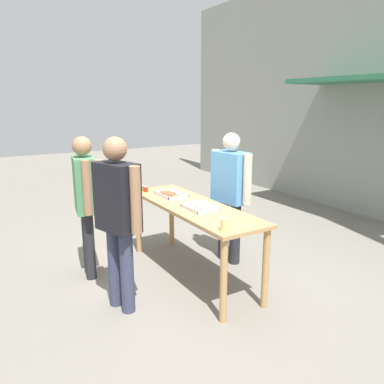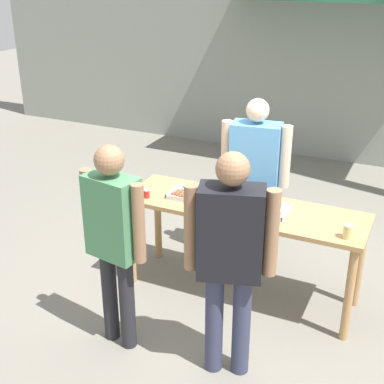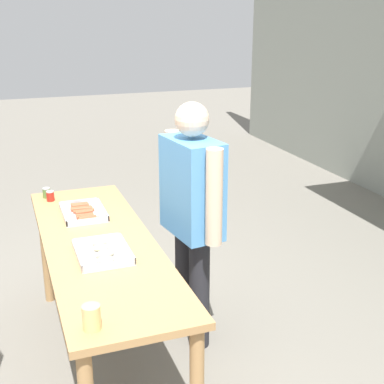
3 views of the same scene
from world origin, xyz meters
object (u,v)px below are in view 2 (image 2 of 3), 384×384
object	(u,v)px
food_tray_buns	(266,209)
person_customer_with_cup	(230,250)
beer_cup	(348,232)
condiment_jar_ketchup	(146,194)
person_customer_holding_hotdog	(114,232)
food_tray_sausages	(192,196)
person_server_behind_table	(255,169)
condiment_jar_mustard	(137,193)

from	to	relation	value
food_tray_buns	person_customer_with_cup	distance (m)	0.98
beer_cup	person_customer_with_cup	xyz separation A→B (m)	(-0.66, -0.79, 0.09)
food_tray_buns	beer_cup	bearing A→B (deg)	-14.60
condiment_jar_ketchup	person_customer_holding_hotdog	size ratio (longest dim) A/B	0.05
person_customer_holding_hotdog	person_customer_with_cup	bearing A→B (deg)	-166.20
food_tray_sausages	person_server_behind_table	distance (m)	0.76
food_tray_buns	person_server_behind_table	world-z (taller)	person_server_behind_table
food_tray_sausages	condiment_jar_ketchup	world-z (taller)	condiment_jar_ketchup
condiment_jar_mustard	condiment_jar_ketchup	xyz separation A→B (m)	(0.08, 0.02, 0.00)
food_tray_buns	condiment_jar_mustard	xyz separation A→B (m)	(-1.14, -0.20, 0.02)
person_customer_with_cup	food_tray_sausages	bearing A→B (deg)	-69.67
condiment_jar_ketchup	person_customer_with_cup	xyz separation A→B (m)	(1.11, -0.79, 0.11)
person_customer_with_cup	condiment_jar_mustard	bearing A→B (deg)	-49.99
person_customer_holding_hotdog	food_tray_buns	bearing A→B (deg)	-119.46
condiment_jar_mustard	person_server_behind_table	world-z (taller)	person_server_behind_table
condiment_jar_ketchup	food_tray_sausages	bearing A→B (deg)	26.31
food_tray_buns	person_customer_holding_hotdog	size ratio (longest dim) A/B	0.23
condiment_jar_mustard	person_customer_with_cup	size ratio (longest dim) A/B	0.04
person_server_behind_table	person_customer_with_cup	size ratio (longest dim) A/B	0.96
condiment_jar_ketchup	person_customer_with_cup	distance (m)	1.37
person_server_behind_table	person_customer_with_cup	distance (m)	1.68
food_tray_sausages	person_server_behind_table	xyz separation A→B (m)	(0.36, 0.66, 0.09)
food_tray_buns	food_tray_sausages	bearing A→B (deg)	179.92
condiment_jar_mustard	food_tray_sausages	bearing A→B (deg)	24.02
food_tray_buns	beer_cup	size ratio (longest dim) A/B	3.41
food_tray_buns	condiment_jar_ketchup	xyz separation A→B (m)	(-1.06, -0.18, 0.02)
beer_cup	person_customer_holding_hotdog	xyz separation A→B (m)	(-1.56, -0.85, 0.06)
beer_cup	person_server_behind_table	distance (m)	1.34
person_server_behind_table	food_tray_sausages	bearing A→B (deg)	-126.74
food_tray_sausages	food_tray_buns	world-z (taller)	food_tray_buns
condiment_jar_ketchup	person_customer_holding_hotdog	xyz separation A→B (m)	(0.21, -0.86, 0.08)
food_tray_sausages	condiment_jar_mustard	distance (m)	0.49
person_customer_with_cup	beer_cup	bearing A→B (deg)	-147.17
person_server_behind_table	person_customer_holding_hotdog	xyz separation A→B (m)	(-0.52, -1.70, 0.01)
food_tray_sausages	person_customer_holding_hotdog	world-z (taller)	person_customer_holding_hotdog
beer_cup	person_customer_with_cup	bearing A→B (deg)	-130.17
food_tray_buns	condiment_jar_ketchup	size ratio (longest dim) A/B	5.12
beer_cup	condiment_jar_mustard	bearing A→B (deg)	-179.61
food_tray_buns	person_server_behind_table	size ratio (longest dim) A/B	0.23
beer_cup	food_tray_sausages	bearing A→B (deg)	172.40
condiment_jar_mustard	person_customer_with_cup	bearing A→B (deg)	-32.99
condiment_jar_mustard	beer_cup	bearing A→B (deg)	0.39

